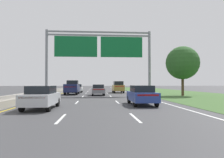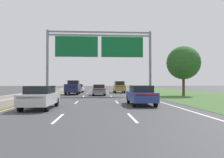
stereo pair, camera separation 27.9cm
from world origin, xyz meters
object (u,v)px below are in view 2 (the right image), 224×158
object	(u,v)px
car_silver_left_lane_sedan	(40,97)
car_white_left_lane_sedan	(79,88)
overhead_sign_gantry	(100,49)
roadside_tree_mid	(183,63)
car_grey_centre_lane_sedan	(99,90)
car_blue_right_lane_sedan	(141,95)
car_gold_right_lane_suv	(119,87)
pickup_truck_navy	(73,88)

from	to	relation	value
car_silver_left_lane_sedan	car_white_left_lane_sedan	bearing A→B (deg)	-0.00
overhead_sign_gantry	car_silver_left_lane_sedan	xyz separation A→B (m)	(-4.12, -15.60, -5.78)
overhead_sign_gantry	roadside_tree_mid	xyz separation A→B (m)	(11.62, -1.57, -2.01)
car_grey_centre_lane_sedan	car_silver_left_lane_sedan	distance (m)	16.82
car_blue_right_lane_sedan	roadside_tree_mid	world-z (taller)	roadside_tree_mid
car_blue_right_lane_sedan	roadside_tree_mid	distance (m)	15.06
car_gold_right_lane_suv	car_white_left_lane_sedan	bearing A→B (deg)	73.58
pickup_truck_navy	overhead_sign_gantry	bearing A→B (deg)	-129.45
roadside_tree_mid	overhead_sign_gantry	bearing A→B (deg)	172.33
pickup_truck_navy	car_white_left_lane_sedan	xyz separation A→B (m)	(0.19, 7.46, -0.26)
car_grey_centre_lane_sedan	car_silver_left_lane_sedan	bearing A→B (deg)	165.43
car_white_left_lane_sedan	car_silver_left_lane_sedan	bearing A→B (deg)	178.98
overhead_sign_gantry	roadside_tree_mid	size ratio (longest dim) A/B	2.18
car_gold_right_lane_suv	car_blue_right_lane_sedan	distance (m)	22.09
overhead_sign_gantry	pickup_truck_navy	xyz separation A→B (m)	(-4.13, 3.38, -5.52)
car_grey_centre_lane_sedan	car_white_left_lane_sedan	world-z (taller)	same
car_grey_centre_lane_sedan	car_blue_right_lane_sedan	world-z (taller)	same
pickup_truck_navy	car_grey_centre_lane_sedan	size ratio (longest dim) A/B	1.22
pickup_truck_navy	car_gold_right_lane_suv	world-z (taller)	pickup_truck_navy
car_blue_right_lane_sedan	roadside_tree_mid	bearing A→B (deg)	-34.75
car_blue_right_lane_sedan	car_silver_left_lane_sedan	bearing A→B (deg)	106.16
car_grey_centre_lane_sedan	car_blue_right_lane_sedan	distance (m)	14.63
car_gold_right_lane_suv	car_white_left_lane_sedan	world-z (taller)	car_gold_right_lane_suv
overhead_sign_gantry	car_gold_right_lane_suv	xyz separation A→B (m)	(3.64, 8.58, -5.50)
car_gold_right_lane_suv	car_silver_left_lane_sedan	distance (m)	25.40
overhead_sign_gantry	pickup_truck_navy	distance (m)	7.68
pickup_truck_navy	car_grey_centre_lane_sedan	distance (m)	4.83
overhead_sign_gantry	car_white_left_lane_sedan	xyz separation A→B (m)	(-3.94, 10.84, -5.78)
overhead_sign_gantry	car_blue_right_lane_sedan	size ratio (longest dim) A/B	3.42
roadside_tree_mid	car_grey_centre_lane_sedan	bearing A→B (deg)	168.88
overhead_sign_gantry	roadside_tree_mid	bearing A→B (deg)	-7.67
car_grey_centre_lane_sedan	car_gold_right_lane_suv	distance (m)	8.69
overhead_sign_gantry	pickup_truck_navy	bearing A→B (deg)	140.72
roadside_tree_mid	car_gold_right_lane_suv	bearing A→B (deg)	128.19
car_white_left_lane_sedan	car_gold_right_lane_suv	bearing A→B (deg)	-107.19
pickup_truck_navy	car_grey_centre_lane_sedan	world-z (taller)	pickup_truck_navy
car_gold_right_lane_suv	roadside_tree_mid	world-z (taller)	roadside_tree_mid
overhead_sign_gantry	car_gold_right_lane_suv	bearing A→B (deg)	67.03
car_white_left_lane_sedan	roadside_tree_mid	bearing A→B (deg)	-129.18
car_grey_centre_lane_sedan	roadside_tree_mid	world-z (taller)	roadside_tree_mid
overhead_sign_gantry	car_gold_right_lane_suv	size ratio (longest dim) A/B	3.20
overhead_sign_gantry	car_blue_right_lane_sedan	xyz separation A→B (m)	(3.25, -13.50, -5.78)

